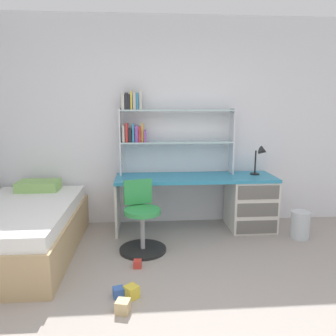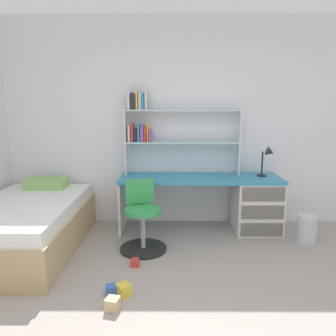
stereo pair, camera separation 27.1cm
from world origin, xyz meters
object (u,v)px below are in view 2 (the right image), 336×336
object	(u,v)px
swivel_chair	(143,223)
desk	(241,201)
bookshelf_hutch	(165,126)
waste_bin	(307,229)
toy_block_blue_0	(111,290)
toy_block_natural_2	(113,304)
desk_lamp	(268,157)
toy_block_yellow_4	(124,290)
toy_block_red_3	(135,263)
bed_platform	(27,226)

from	to	relation	value
swivel_chair	desk	bearing A→B (deg)	25.74
desk	bookshelf_hutch	bearing A→B (deg)	169.46
waste_bin	toy_block_blue_0	size ratio (longest dim) A/B	3.89
toy_block_natural_2	desk_lamp	bearing A→B (deg)	46.06
toy_block_blue_0	toy_block_yellow_4	size ratio (longest dim) A/B	0.83
waste_bin	toy_block_yellow_4	world-z (taller)	waste_bin
toy_block_natural_2	bookshelf_hutch	bearing A→B (deg)	78.75
swivel_chair	waste_bin	xyz separation A→B (m)	(1.92, 0.19, -0.14)
toy_block_natural_2	toy_block_red_3	size ratio (longest dim) A/B	1.32
desk_lamp	bed_platform	xyz separation A→B (m)	(-2.83, -0.63, -0.68)
desk_lamp	bed_platform	world-z (taller)	desk_lamp
toy_block_yellow_4	desk_lamp	bearing A→B (deg)	43.58
desk	toy_block_yellow_4	distance (m)	2.04
bed_platform	toy_block_red_3	xyz separation A→B (m)	(1.25, -0.40, -0.24)
swivel_chair	waste_bin	distance (m)	1.93
desk_lamp	bed_platform	bearing A→B (deg)	-167.49
bookshelf_hutch	desk_lamp	distance (m)	1.37
bed_platform	toy_block_blue_0	distance (m)	1.44
desk_lamp	toy_block_natural_2	distance (m)	2.60
desk	bed_platform	bearing A→B (deg)	-166.51
waste_bin	toy_block_yellow_4	size ratio (longest dim) A/B	3.23
bed_platform	toy_block_natural_2	distance (m)	1.62
swivel_chair	toy_block_natural_2	bearing A→B (deg)	-97.27
toy_block_blue_0	toy_block_red_3	distance (m)	0.53
desk	bookshelf_hutch	world-z (taller)	bookshelf_hutch
bookshelf_hutch	waste_bin	size ratio (longest dim) A/B	4.44
bookshelf_hutch	toy_block_natural_2	world-z (taller)	bookshelf_hutch
desk_lamp	bed_platform	size ratio (longest dim) A/B	0.21
desk_lamp	toy_block_red_3	distance (m)	2.10
toy_block_red_3	toy_block_yellow_4	bearing A→B (deg)	-94.49
bookshelf_hutch	waste_bin	xyz separation A→B (m)	(1.68, -0.58, -1.17)
swivel_chair	toy_block_yellow_4	distance (m)	0.97
bookshelf_hutch	bed_platform	world-z (taller)	bookshelf_hutch
desk_lamp	toy_block_natural_2	xyz separation A→B (m)	(-1.69, -1.75, -0.91)
desk_lamp	toy_block_natural_2	size ratio (longest dim) A/B	3.72
toy_block_red_3	desk	bearing A→B (deg)	38.39
toy_block_natural_2	bed_platform	bearing A→B (deg)	135.61
bookshelf_hutch	waste_bin	world-z (taller)	bookshelf_hutch
bookshelf_hutch	swivel_chair	size ratio (longest dim) A/B	1.91
toy_block_natural_2	swivel_chair	bearing A→B (deg)	82.73
bookshelf_hutch	toy_block_yellow_4	distance (m)	2.16
desk	waste_bin	distance (m)	0.83
desk_lamp	toy_block_natural_2	world-z (taller)	desk_lamp
desk_lamp	toy_block_yellow_4	bearing A→B (deg)	-136.42
toy_block_yellow_4	waste_bin	bearing A→B (deg)	29.38
swivel_chair	toy_block_yellow_4	world-z (taller)	swivel_chair
waste_bin	toy_block_red_3	bearing A→B (deg)	-162.78
desk	toy_block_natural_2	distance (m)	2.23
desk	toy_block_red_3	bearing A→B (deg)	-141.61
waste_bin	toy_block_yellow_4	bearing A→B (deg)	-150.62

